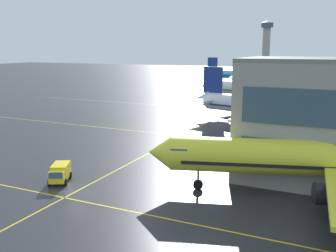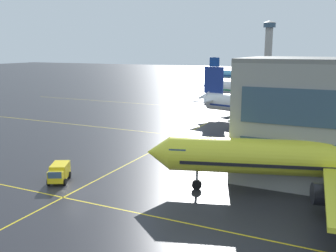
{
  "view_description": "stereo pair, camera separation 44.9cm",
  "coord_description": "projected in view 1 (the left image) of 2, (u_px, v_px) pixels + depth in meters",
  "views": [
    {
      "loc": [
        26.8,
        -32.76,
        16.05
      ],
      "look_at": [
        0.45,
        23.93,
        3.22
      ],
      "focal_mm": 40.76,
      "sensor_mm": 36.0,
      "label": 1
    },
    {
      "loc": [
        27.21,
        -32.57,
        16.05
      ],
      "look_at": [
        0.45,
        23.93,
        3.22
      ],
      "focal_mm": 40.76,
      "sensor_mm": 36.0,
      "label": 2
    }
  ],
  "objects": [
    {
      "name": "airliner_front_gate",
      "position": [
        328.0,
        160.0,
        41.3
      ],
      "size": [
        38.66,
        32.99,
        12.24
      ],
      "color": "yellow",
      "rests_on": "ground"
    },
    {
      "name": "airliner_far_right_stand",
      "position": [
        242.0,
        75.0,
        174.13
      ],
      "size": [
        37.67,
        32.6,
        11.74
      ],
      "color": "#5BB7E5",
      "rests_on": "ground"
    },
    {
      "name": "ground_plane",
      "position": [
        76.0,
        192.0,
        43.39
      ],
      "size": [
        600.0,
        600.0,
        0.0
      ],
      "primitive_type": "plane",
      "color": "#28282D"
    },
    {
      "name": "service_truck_red_van",
      "position": [
        60.0,
        172.0,
        46.4
      ],
      "size": [
        3.55,
        4.49,
        2.1
      ],
      "color": "yellow",
      "rests_on": "ground"
    },
    {
      "name": "airliner_second_row",
      "position": [
        273.0,
        107.0,
        78.49
      ],
      "size": [
        38.03,
        32.32,
        11.92
      ],
      "color": "white",
      "rests_on": "ground"
    },
    {
      "name": "airliner_far_left_stand",
      "position": [
        321.0,
        83.0,
        134.27
      ],
      "size": [
        38.24,
        32.94,
        11.89
      ],
      "color": "white",
      "rests_on": "ground"
    },
    {
      "name": "taxiway_markings",
      "position": [
        182.0,
        136.0,
        71.0
      ],
      "size": [
        132.43,
        109.16,
        0.01
      ],
      "color": "yellow",
      "rests_on": "ground"
    },
    {
      "name": "airliner_third_row",
      "position": [
        264.0,
        91.0,
        105.81
      ],
      "size": [
        41.04,
        34.98,
        12.95
      ],
      "color": "white",
      "rests_on": "ground"
    },
    {
      "name": "control_tower",
      "position": [
        266.0,
        42.0,
        267.69
      ],
      "size": [
        8.82,
        8.82,
        34.96
      ],
      "color": "#ADA89E",
      "rests_on": "ground"
    }
  ]
}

